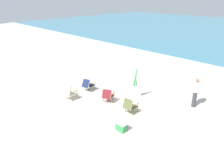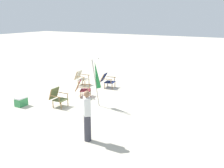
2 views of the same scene
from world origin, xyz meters
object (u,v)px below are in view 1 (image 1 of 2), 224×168
(umbrella_furled_green, at_px, (136,77))
(cooler_box, at_px, (122,126))
(beach_chair_front_left, at_px, (88,84))
(beach_chair_back_right, at_px, (70,93))
(person_near_chairs, at_px, (195,92))
(beach_chair_front_right, at_px, (108,95))
(beach_chair_back_left, at_px, (130,105))

(umbrella_furled_green, bearing_deg, cooler_box, -61.03)
(beach_chair_front_left, height_order, umbrella_furled_green, umbrella_furled_green)
(beach_chair_back_right, xyz_separation_m, person_near_chairs, (5.43, 4.23, 0.41))
(beach_chair_back_right, distance_m, person_near_chairs, 6.90)
(beach_chair_front_right, xyz_separation_m, beach_chair_front_left, (-1.99, 0.20, -0.01))
(beach_chair_front_left, height_order, beach_chair_back_right, beach_chair_back_right)
(beach_chair_back_right, bearing_deg, umbrella_furled_green, 46.61)
(beach_chair_front_right, xyz_separation_m, beach_chair_back_right, (-1.75, -1.35, 0.00))
(beach_chair_front_right, distance_m, person_near_chairs, 4.69)
(beach_chair_back_right, bearing_deg, beach_chair_front_left, 98.66)
(umbrella_furled_green, bearing_deg, beach_chair_back_left, -60.04)
(beach_chair_back_left, xyz_separation_m, beach_chair_front_left, (-3.67, 0.28, -0.01))
(beach_chair_front_right, height_order, beach_chair_back_left, beach_chair_back_left)
(person_near_chairs, height_order, cooler_box, person_near_chairs)
(beach_chair_front_left, bearing_deg, person_near_chairs, 25.34)
(umbrella_furled_green, relative_size, cooler_box, 4.31)
(umbrella_furled_green, height_order, person_near_chairs, umbrella_furled_green)
(beach_chair_back_right, bearing_deg, person_near_chairs, 37.95)
(beach_chair_front_right, distance_m, umbrella_furled_green, 1.88)
(beach_chair_back_left, xyz_separation_m, beach_chair_back_right, (-3.44, -1.27, -0.00))
(beach_chair_front_right, xyz_separation_m, beach_chair_back_left, (1.68, -0.08, 0.00))
(beach_chair_back_left, distance_m, beach_chair_back_right, 3.66)
(beach_chair_back_right, relative_size, person_near_chairs, 0.50)
(beach_chair_front_right, height_order, cooler_box, beach_chair_front_right)
(umbrella_furled_green, relative_size, person_near_chairs, 1.29)
(umbrella_furled_green, height_order, cooler_box, umbrella_furled_green)
(beach_chair_front_left, bearing_deg, beach_chair_back_left, -4.40)
(beach_chair_back_left, relative_size, person_near_chairs, 0.50)
(beach_chair_front_left, distance_m, umbrella_furled_green, 3.21)
(beach_chair_back_left, xyz_separation_m, umbrella_furled_green, (-0.85, 1.47, 0.95))
(person_near_chairs, bearing_deg, beach_chair_back_right, -142.05)
(beach_chair_back_left, height_order, beach_chair_front_left, beach_chair_back_left)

